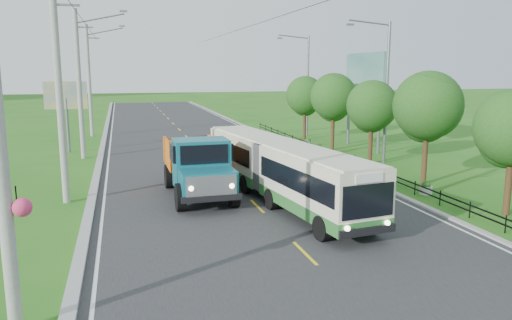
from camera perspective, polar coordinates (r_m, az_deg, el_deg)
name	(u,v)px	position (r m, az deg, el deg)	size (l,w,h in m)	color
ground	(305,253)	(17.00, 5.58, -10.59)	(240.00, 240.00, 0.00)	#226517
road	(205,155)	(35.80, -5.82, 0.55)	(14.00, 120.00, 0.02)	#28282B
curb_left	(100,159)	(35.36, -17.40, 0.11)	(0.40, 120.00, 0.15)	#9E9E99
curb_right	(299,150)	(37.60, 4.99, 1.09)	(0.30, 120.00, 0.10)	#9E9E99
edge_line_left	(108,159)	(35.35, -16.51, 0.07)	(0.12, 120.00, 0.00)	silver
edge_line_right	(293,151)	(37.44, 4.27, 1.02)	(0.12, 120.00, 0.00)	silver
centre_dash	(305,253)	(16.99, 5.59, -10.52)	(0.12, 2.20, 0.00)	yellow
railing_right	(344,160)	(32.43, 10.06, -0.06)	(0.04, 40.00, 0.60)	black
pole_nearest	(0,122)	(12.13, -27.21, 3.92)	(3.51, 0.44, 10.00)	gray
pole_near	(60,91)	(23.97, -21.49, 7.32)	(3.51, 0.32, 10.00)	gray
pole_mid	(80,84)	(35.92, -19.49, 8.21)	(3.51, 0.32, 10.00)	gray
pole_far	(90,80)	(47.89, -18.49, 8.65)	(3.51, 0.32, 10.00)	gray
tree_second	(512,132)	(23.16, 27.20, 2.91)	(3.18, 3.26, 5.30)	#382314
tree_third	(427,109)	(27.82, 18.96, 5.51)	(3.60, 3.62, 6.00)	#382314
tree_fourth	(372,108)	(32.97, 13.07, 5.77)	(3.24, 3.31, 5.40)	#382314
tree_fifth	(333,99)	(38.33, 8.83, 6.91)	(3.48, 3.52, 5.80)	#382314
tree_back	(305,97)	(43.89, 5.62, 7.14)	(3.30, 3.36, 5.50)	#382314
streetlight_mid	(385,88)	(33.16, 14.49, 8.01)	(3.02, 0.20, 9.07)	slate
streetlight_far	(306,82)	(45.85, 5.75, 8.83)	(3.02, 0.20, 9.07)	slate
planter_near	(426,188)	(25.92, 18.82, -3.10)	(0.64, 0.64, 0.67)	silver
planter_mid	(353,160)	(32.69, 11.01, -0.03)	(0.64, 0.64, 0.67)	silver
planter_far	(308,143)	(39.92, 5.96, 1.96)	(0.64, 0.64, 0.67)	silver
billboard_left	(66,100)	(39.06, -20.90, 6.44)	(3.00, 0.20, 5.20)	slate
billboard_right	(364,79)	(39.21, 12.28, 9.05)	(0.24, 6.00, 7.30)	slate
bus	(280,166)	(23.16, 2.72, -0.71)	(4.03, 14.18, 2.70)	#2B6B2D
dump_truck	(198,163)	(24.06, -6.67, -0.30)	(2.82, 6.97, 2.91)	#136272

